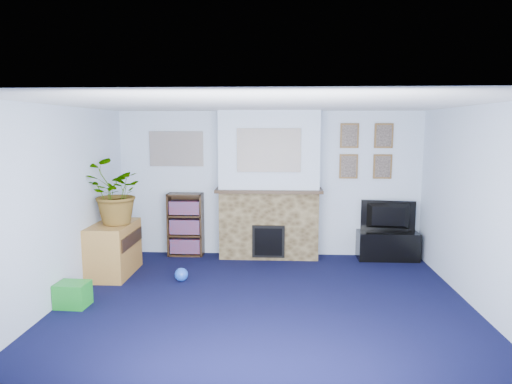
# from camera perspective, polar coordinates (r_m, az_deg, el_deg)

# --- Properties ---
(floor) EXTENTS (5.00, 4.50, 0.01)m
(floor) POSITION_cam_1_polar(r_m,az_deg,el_deg) (5.71, 1.07, -13.88)
(floor) COLOR black
(floor) RESTS_ON ground
(ceiling) EXTENTS (5.00, 4.50, 0.01)m
(ceiling) POSITION_cam_1_polar(r_m,az_deg,el_deg) (5.30, 1.14, 10.94)
(ceiling) COLOR white
(ceiling) RESTS_ON wall_back
(wall_back) EXTENTS (5.00, 0.04, 2.40)m
(wall_back) POSITION_cam_1_polar(r_m,az_deg,el_deg) (7.60, 1.67, 1.02)
(wall_back) COLOR silver
(wall_back) RESTS_ON ground
(wall_front) EXTENTS (5.00, 0.04, 2.40)m
(wall_front) POSITION_cam_1_polar(r_m,az_deg,el_deg) (3.19, -0.24, -9.01)
(wall_front) COLOR silver
(wall_front) RESTS_ON ground
(wall_left) EXTENTS (0.04, 4.50, 2.40)m
(wall_left) POSITION_cam_1_polar(r_m,az_deg,el_deg) (6.00, -23.50, -1.56)
(wall_left) COLOR silver
(wall_left) RESTS_ON ground
(wall_right) EXTENTS (0.04, 4.50, 2.40)m
(wall_right) POSITION_cam_1_polar(r_m,az_deg,el_deg) (5.86, 26.38, -1.96)
(wall_right) COLOR silver
(wall_right) RESTS_ON ground
(chimney_breast) EXTENTS (1.72, 0.50, 2.40)m
(chimney_breast) POSITION_cam_1_polar(r_m,az_deg,el_deg) (7.40, 1.63, 0.70)
(chimney_breast) COLOR brown
(chimney_breast) RESTS_ON ground
(collage_main) EXTENTS (1.00, 0.03, 0.68)m
(collage_main) POSITION_cam_1_polar(r_m,az_deg,el_deg) (7.14, 1.61, 5.23)
(collage_main) COLOR gray
(collage_main) RESTS_ON chimney_breast
(collage_left) EXTENTS (0.90, 0.03, 0.58)m
(collage_left) POSITION_cam_1_polar(r_m,az_deg,el_deg) (7.73, -9.93, 5.34)
(collage_left) COLOR gray
(collage_left) RESTS_ON wall_back
(portrait_tl) EXTENTS (0.30, 0.03, 0.40)m
(portrait_tl) POSITION_cam_1_polar(r_m,az_deg,el_deg) (7.61, 11.60, 6.91)
(portrait_tl) COLOR brown
(portrait_tl) RESTS_ON wall_back
(portrait_tr) EXTENTS (0.30, 0.03, 0.40)m
(portrait_tr) POSITION_cam_1_polar(r_m,az_deg,el_deg) (7.71, 15.67, 6.79)
(portrait_tr) COLOR brown
(portrait_tr) RESTS_ON wall_back
(portrait_bl) EXTENTS (0.30, 0.03, 0.40)m
(portrait_bl) POSITION_cam_1_polar(r_m,az_deg,el_deg) (7.63, 11.49, 3.16)
(portrait_bl) COLOR brown
(portrait_bl) RESTS_ON wall_back
(portrait_br) EXTENTS (0.30, 0.03, 0.40)m
(portrait_br) POSITION_cam_1_polar(r_m,az_deg,el_deg) (7.73, 15.53, 3.08)
(portrait_br) COLOR brown
(portrait_br) RESTS_ON wall_back
(tv_stand) EXTENTS (0.96, 0.41, 0.46)m
(tv_stand) POSITION_cam_1_polar(r_m,az_deg,el_deg) (7.77, 16.11, -6.47)
(tv_stand) COLOR black
(tv_stand) RESTS_ON ground
(television) EXTENTS (0.87, 0.23, 0.50)m
(television) POSITION_cam_1_polar(r_m,az_deg,el_deg) (7.69, 16.21, -2.96)
(television) COLOR black
(television) RESTS_ON tv_stand
(bookshelf) EXTENTS (0.58, 0.28, 1.05)m
(bookshelf) POSITION_cam_1_polar(r_m,az_deg,el_deg) (7.74, -8.77, -4.20)
(bookshelf) COLOR black
(bookshelf) RESTS_ON ground
(sideboard) EXTENTS (0.54, 0.97, 0.75)m
(sideboard) POSITION_cam_1_polar(r_m,az_deg,el_deg) (7.01, -17.37, -7.03)
(sideboard) COLOR #A47334
(sideboard) RESTS_ON ground
(potted_plant) EXTENTS (1.11, 1.09, 0.93)m
(potted_plant) POSITION_cam_1_polar(r_m,az_deg,el_deg) (6.78, -17.43, -0.05)
(potted_plant) COLOR #26661E
(potted_plant) RESTS_ON sideboard
(mantel_clock) EXTENTS (0.09, 0.06, 0.13)m
(mantel_clock) POSITION_cam_1_polar(r_m,az_deg,el_deg) (7.35, 1.60, 0.94)
(mantel_clock) COLOR gold
(mantel_clock) RESTS_ON chimney_breast
(mantel_candle) EXTENTS (0.05, 0.05, 0.16)m
(mantel_candle) POSITION_cam_1_polar(r_m,az_deg,el_deg) (7.35, 3.43, 1.00)
(mantel_candle) COLOR #B2BFC6
(mantel_candle) RESTS_ON chimney_breast
(mantel_teddy) EXTENTS (0.12, 0.12, 0.12)m
(mantel_teddy) POSITION_cam_1_polar(r_m,az_deg,el_deg) (7.38, -2.38, 0.92)
(mantel_teddy) COLOR gray
(mantel_teddy) RESTS_ON chimney_breast
(mantel_can) EXTENTS (0.05, 0.05, 0.11)m
(mantel_can) POSITION_cam_1_polar(r_m,az_deg,el_deg) (7.37, 6.57, 0.82)
(mantel_can) COLOR orange
(mantel_can) RESTS_ON chimney_breast
(green_crate) EXTENTS (0.38, 0.31, 0.29)m
(green_crate) POSITION_cam_1_polar(r_m,az_deg,el_deg) (6.02, -21.93, -11.87)
(green_crate) COLOR #198C26
(green_crate) RESTS_ON ground
(toy_ball) EXTENTS (0.19, 0.19, 0.19)m
(toy_ball) POSITION_cam_1_polar(r_m,az_deg,el_deg) (6.56, -9.32, -10.19)
(toy_ball) COLOR blue
(toy_ball) RESTS_ON ground
(toy_block) EXTENTS (0.22, 0.22, 0.21)m
(toy_block) POSITION_cam_1_polar(r_m,az_deg,el_deg) (6.01, -22.02, -12.21)
(toy_block) COLOR orange
(toy_block) RESTS_ON ground
(toy_tube) EXTENTS (0.33, 0.15, 0.19)m
(toy_tube) POSITION_cam_1_polar(r_m,az_deg,el_deg) (7.03, -18.00, -9.40)
(toy_tube) COLOR yellow
(toy_tube) RESTS_ON ground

